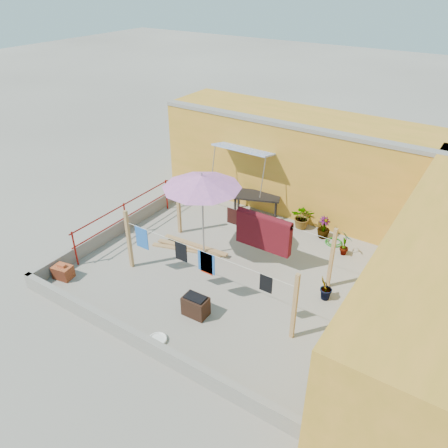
{
  "coord_description": "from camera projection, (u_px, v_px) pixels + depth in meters",
  "views": [
    {
      "loc": [
        5.22,
        -8.39,
        7.4
      ],
      "look_at": [
        -0.48,
        0.3,
        1.21
      ],
      "focal_mm": 35.0,
      "sensor_mm": 36.0,
      "label": 1
    }
  ],
  "objects": [
    {
      "name": "plant_right_c",
      "position": [
        323.0,
        384.0,
        8.56
      ],
      "size": [
        0.75,
        0.77,
        0.65
      ],
      "primitive_type": "imported",
      "rotation": [
        0.0,
        0.0,
        5.34
      ],
      "color": "#1B5F1D",
      "rests_on": "ground"
    },
    {
      "name": "brick_stack",
      "position": [
        63.0,
        272.0,
        11.9
      ],
      "size": [
        0.56,
        0.45,
        0.44
      ],
      "color": "#AD4627",
      "rests_on": "ground"
    },
    {
      "name": "white_basin",
      "position": [
        158.0,
        339.0,
        9.96
      ],
      "size": [
        0.44,
        0.44,
        0.08
      ],
      "color": "white",
      "rests_on": "ground"
    },
    {
      "name": "outdoor_table",
      "position": [
        257.0,
        196.0,
        14.73
      ],
      "size": [
        1.74,
        1.29,
        0.73
      ],
      "color": "black",
      "rests_on": "ground"
    },
    {
      "name": "parapet_left",
      "position": [
        126.0,
        223.0,
        14.09
      ],
      "size": [
        0.16,
        7.3,
        0.44
      ],
      "primitive_type": "cube",
      "color": "gray",
      "rests_on": "ground"
    },
    {
      "name": "plant_back_b",
      "position": [
        324.0,
        228.0,
        13.59
      ],
      "size": [
        0.51,
        0.51,
        0.7
      ],
      "primitive_type": "imported",
      "rotation": [
        0.0,
        0.0,
        1.2
      ],
      "color": "#1B5F1D",
      "rests_on": "ground"
    },
    {
      "name": "parapet_front",
      "position": [
        146.0,
        344.0,
        9.59
      ],
      "size": [
        8.3,
        0.16,
        0.44
      ],
      "primitive_type": "cube",
      "color": "gray",
      "rests_on": "ground"
    },
    {
      "name": "plant_right_b",
      "position": [
        326.0,
        289.0,
        11.03
      ],
      "size": [
        0.35,
        0.42,
        0.7
      ],
      "primitive_type": "imported",
      "rotation": [
        0.0,
        0.0,
        4.61
      ],
      "color": "#1B5F1D",
      "rests_on": "ground"
    },
    {
      "name": "brazier",
      "position": [
        196.0,
        306.0,
        10.6
      ],
      "size": [
        0.62,
        0.43,
        0.55
      ],
      "color": "#321A13",
      "rests_on": "ground"
    },
    {
      "name": "lumber_pile",
      "position": [
        191.0,
        247.0,
        13.14
      ],
      "size": [
        2.31,
        0.81,
        0.14
      ],
      "color": "tan",
      "rests_on": "ground"
    },
    {
      "name": "red_railing",
      "position": [
        125.0,
        214.0,
        13.58
      ],
      "size": [
        0.05,
        4.2,
        1.1
      ],
      "color": "maroon",
      "rests_on": "ground"
    },
    {
      "name": "ground",
      "position": [
        233.0,
        270.0,
        12.28
      ],
      "size": [
        80.0,
        80.0,
        0.0
      ],
      "primitive_type": "plane",
      "color": "#9E998E",
      "rests_on": "ground"
    },
    {
      "name": "green_hose",
      "position": [
        334.0,
        242.0,
        13.46
      ],
      "size": [
        0.53,
        0.53,
        0.08
      ],
      "color": "#186A17",
      "rests_on": "ground"
    },
    {
      "name": "plant_right_a",
      "position": [
        345.0,
        243.0,
        12.74
      ],
      "size": [
        0.5,
        0.51,
        0.81
      ],
      "primitive_type": "imported",
      "rotation": [
        0.0,
        0.0,
        2.28
      ],
      "color": "#1B5F1D",
      "rests_on": "ground"
    },
    {
      "name": "wall_right",
      "position": [
        446.0,
        291.0,
        9.0
      ],
      "size": [
        2.4,
        9.0,
        3.2
      ],
      "primitive_type": "cube",
      "color": "orange",
      "rests_on": "ground"
    },
    {
      "name": "plant_back_a",
      "position": [
        303.0,
        217.0,
        14.06
      ],
      "size": [
        0.89,
        0.83,
        0.81
      ],
      "primitive_type": "imported",
      "rotation": [
        0.0,
        0.0,
        0.31
      ],
      "color": "#1B5F1D",
      "rests_on": "ground"
    },
    {
      "name": "patio_umbrella",
      "position": [
        202.0,
        182.0,
        11.75
      ],
      "size": [
        2.65,
        2.65,
        2.63
      ],
      "color": "gray",
      "rests_on": "ground"
    },
    {
      "name": "wall_back",
      "position": [
        321.0,
        166.0,
        14.59
      ],
      "size": [
        11.0,
        3.27,
        3.21
      ],
      "color": "orange",
      "rests_on": "ground"
    },
    {
      "name": "water_jug_a",
      "position": [
        377.0,
        277.0,
        11.79
      ],
      "size": [
        0.2,
        0.2,
        0.32
      ],
      "color": "white",
      "rests_on": "ground"
    },
    {
      "name": "water_jug_b",
      "position": [
        384.0,
        276.0,
        11.83
      ],
      "size": [
        0.2,
        0.2,
        0.31
      ],
      "color": "white",
      "rests_on": "ground"
    },
    {
      "name": "clothesline_rig",
      "position": [
        256.0,
        236.0,
        11.97
      ],
      "size": [
        5.09,
        2.35,
        1.8
      ],
      "color": "tan",
      "rests_on": "ground"
    }
  ]
}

